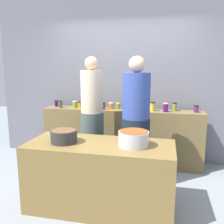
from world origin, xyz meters
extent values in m
plane|color=gray|center=(0.00, 0.00, 0.00)|extent=(12.00, 12.00, 0.00)
cube|color=slate|center=(0.00, 1.45, 1.50)|extent=(4.80, 0.12, 3.00)
cube|color=brown|center=(0.00, 1.10, 0.48)|extent=(2.70, 0.36, 0.95)
cube|color=brown|center=(0.00, -0.30, 0.40)|extent=(1.70, 0.70, 0.80)
cylinder|color=#511054|center=(-1.21, 1.16, 1.00)|extent=(0.07, 0.07, 0.10)
cylinder|color=black|center=(-1.21, 1.16, 1.06)|extent=(0.07, 0.07, 0.01)
cylinder|color=#325C2A|center=(-1.07, 1.03, 1.01)|extent=(0.06, 0.06, 0.12)
cylinder|color=black|center=(-1.07, 1.03, 1.07)|extent=(0.07, 0.07, 0.01)
cylinder|color=olive|center=(-0.83, 1.11, 1.01)|extent=(0.08, 0.08, 0.10)
cylinder|color=silver|center=(-0.83, 1.11, 1.06)|extent=(0.08, 0.08, 0.01)
cylinder|color=orange|center=(-0.72, 1.09, 1.00)|extent=(0.08, 0.08, 0.10)
cylinder|color=black|center=(-0.72, 1.09, 1.06)|extent=(0.08, 0.08, 0.01)
cylinder|color=olive|center=(-0.61, 1.12, 1.00)|extent=(0.07, 0.07, 0.10)
cylinder|color=silver|center=(-0.61, 1.12, 1.06)|extent=(0.08, 0.08, 0.01)
cylinder|color=#3F2B49|center=(-0.31, 1.05, 1.01)|extent=(0.07, 0.07, 0.10)
cylinder|color=black|center=(-0.31, 1.05, 1.06)|extent=(0.07, 0.07, 0.01)
cylinder|color=orange|center=(-0.19, 1.13, 1.00)|extent=(0.08, 0.08, 0.09)
cylinder|color=silver|center=(-0.19, 1.13, 1.05)|extent=(0.09, 0.09, 0.01)
cylinder|color=olive|center=(-0.07, 1.16, 1.00)|extent=(0.07, 0.07, 0.09)
cylinder|color=#D6C666|center=(-0.07, 1.16, 1.05)|extent=(0.07, 0.07, 0.01)
cylinder|color=#D66406|center=(0.14, 1.04, 1.01)|extent=(0.08, 0.08, 0.11)
cylinder|color=black|center=(0.14, 1.04, 1.07)|extent=(0.08, 0.08, 0.01)
cylinder|color=yellow|center=(0.51, 1.09, 1.02)|extent=(0.09, 0.09, 0.13)
cylinder|color=black|center=(0.51, 1.09, 1.09)|extent=(0.09, 0.09, 0.01)
cylinder|color=#4F1260|center=(0.72, 1.04, 1.02)|extent=(0.08, 0.08, 0.13)
cylinder|color=#D6C666|center=(0.72, 1.04, 1.09)|extent=(0.09, 0.09, 0.01)
cylinder|color=olive|center=(0.87, 1.15, 1.01)|extent=(0.07, 0.07, 0.12)
cylinder|color=black|center=(0.87, 1.15, 1.08)|extent=(0.07, 0.07, 0.01)
cylinder|color=#5B2060|center=(1.20, 1.10, 1.00)|extent=(0.07, 0.07, 0.10)
cylinder|color=black|center=(1.20, 1.10, 1.06)|extent=(0.08, 0.08, 0.01)
cylinder|color=#2D2D2D|center=(-0.42, -0.35, 0.87)|extent=(0.31, 0.31, 0.14)
cylinder|color=brown|center=(-0.42, -0.35, 0.95)|extent=(0.28, 0.28, 0.00)
cylinder|color=#B7B7BC|center=(0.39, -0.30, 0.88)|extent=(0.34, 0.34, 0.17)
cylinder|color=brown|center=(0.39, -0.30, 0.97)|extent=(0.31, 0.31, 0.00)
cylinder|color=#42524F|center=(-0.34, 0.52, 0.50)|extent=(0.34, 0.34, 1.00)
cylinder|color=beige|center=(-0.34, 0.52, 1.31)|extent=(0.33, 0.33, 0.61)
sphere|color=#D8A884|center=(-0.34, 0.52, 1.71)|extent=(0.20, 0.20, 0.20)
cylinder|color=#15212F|center=(0.34, 0.30, 0.49)|extent=(0.38, 0.38, 0.99)
cylinder|color=#304593|center=(0.34, 0.30, 1.29)|extent=(0.37, 0.37, 0.61)
sphere|color=#D8A884|center=(0.34, 0.30, 1.70)|extent=(0.21, 0.21, 0.21)
camera|label=1|loc=(0.72, -2.92, 1.69)|focal=39.48mm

